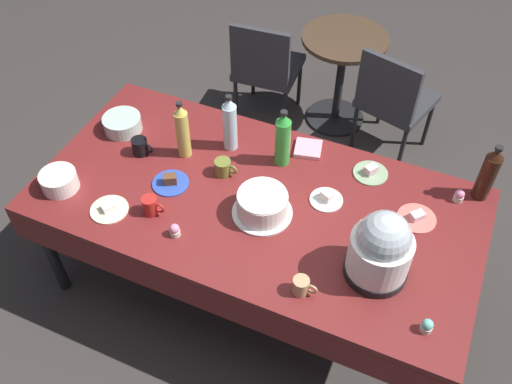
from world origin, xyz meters
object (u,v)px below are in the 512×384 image
object	(u,v)px
slow_cooker	(381,249)
soda_bottle_water	(230,124)
soda_bottle_ginger_ale	(183,131)
coffee_mug_tan	(302,286)
cupcake_mint	(459,196)
potluck_table	(256,207)
coffee_mug_red	(151,206)
dessert_plate_sage	(371,172)
dessert_plate_white	(326,199)
coffee_mug_black	(140,147)
maroon_chair_left	(266,65)
cupcake_rose	(427,326)
dessert_plate_cream	(109,209)
ceramic_snack_bowl	(59,181)
dessert_plate_coral	(417,218)
frosted_layer_cake	(262,205)
cupcake_lemon	(175,230)
glass_salad_bowl	(122,124)
maroon_chair_right	(393,98)
soda_bottle_lime_soda	(283,139)
soda_bottle_cola	(488,174)
round_cafe_table	(342,64)
dessert_plate_cobalt	(170,182)
coffee_mug_olive	(223,167)

from	to	relation	value
slow_cooker	soda_bottle_water	xyz separation A→B (m)	(-0.93, 0.48, -0.01)
soda_bottle_ginger_ale	coffee_mug_tan	world-z (taller)	soda_bottle_ginger_ale
cupcake_mint	potluck_table	bearing A→B (deg)	-156.68
soda_bottle_ginger_ale	coffee_mug_red	size ratio (longest dim) A/B	2.90
dessert_plate_sage	dessert_plate_white	size ratio (longest dim) A/B	1.09
cupcake_mint	coffee_mug_black	bearing A→B (deg)	-168.09
soda_bottle_ginger_ale	maroon_chair_left	xyz separation A→B (m)	(-0.07, 1.26, -0.42)
potluck_table	cupcake_rose	world-z (taller)	cupcake_rose
dessert_plate_cream	cupcake_mint	distance (m)	1.71
ceramic_snack_bowl	dessert_plate_sage	size ratio (longest dim) A/B	1.02
slow_cooker	dessert_plate_cream	xyz separation A→B (m)	(-1.28, -0.17, -0.16)
dessert_plate_coral	soda_bottle_ginger_ale	xyz separation A→B (m)	(-1.23, -0.05, 0.15)
frosted_layer_cake	maroon_chair_left	distance (m)	1.63
slow_cooker	soda_bottle_ginger_ale	size ratio (longest dim) A/B	1.06
cupcake_lemon	ceramic_snack_bowl	bearing A→B (deg)	177.13
soda_bottle_water	coffee_mug_black	bearing A→B (deg)	-150.05
coffee_mug_black	maroon_chair_left	size ratio (longest dim) A/B	0.15
glass_salad_bowl	maroon_chair_right	size ratio (longest dim) A/B	0.25
dessert_plate_coral	soda_bottle_lime_soda	world-z (taller)	soda_bottle_lime_soda
frosted_layer_cake	cupcake_rose	xyz separation A→B (m)	(0.86, -0.30, -0.03)
dessert_plate_coral	cupcake_lemon	size ratio (longest dim) A/B	2.78
slow_cooker	cupcake_lemon	bearing A→B (deg)	-169.40
coffee_mug_black	soda_bottle_cola	bearing A→B (deg)	13.68
soda_bottle_water	soda_bottle_ginger_ale	bearing A→B (deg)	-142.98
slow_cooker	dessert_plate_cream	world-z (taller)	slow_cooker
cupcake_lemon	dessert_plate_sage	bearing A→B (deg)	46.15
cupcake_rose	round_cafe_table	xyz separation A→B (m)	(-0.97, 2.01, -0.28)
soda_bottle_cola	ceramic_snack_bowl	bearing A→B (deg)	-157.74
ceramic_snack_bowl	cupcake_rose	world-z (taller)	ceramic_snack_bowl
cupcake_mint	maroon_chair_right	bearing A→B (deg)	117.81
dessert_plate_cobalt	soda_bottle_ginger_ale	xyz separation A→B (m)	(-0.04, 0.22, 0.15)
maroon_chair_right	soda_bottle_cola	bearing A→B (deg)	-56.31
soda_bottle_water	slow_cooker	bearing A→B (deg)	-27.27
ceramic_snack_bowl	coffee_mug_black	size ratio (longest dim) A/B	1.48
maroon_chair_left	ceramic_snack_bowl	bearing A→B (deg)	-102.56
dessert_plate_cobalt	cupcake_mint	bearing A→B (deg)	19.32
dessert_plate_sage	cupcake_rose	xyz separation A→B (m)	(0.45, -0.78, 0.02)
slow_cooker	dessert_plate_cream	size ratio (longest dim) A/B	1.95
dessert_plate_cobalt	coffee_mug_olive	world-z (taller)	coffee_mug_olive
dessert_plate_cobalt	coffee_mug_tan	distance (m)	0.89
dessert_plate_cobalt	coffee_mug_tan	bearing A→B (deg)	-21.73
potluck_table	maroon_chair_left	world-z (taller)	maroon_chair_left
maroon_chair_right	slow_cooker	bearing A→B (deg)	-80.21
dessert_plate_white	cupcake_rose	distance (m)	0.79
ceramic_snack_bowl	coffee_mug_tan	xyz separation A→B (m)	(1.32, -0.09, -0.00)
slow_cooker	soda_bottle_water	size ratio (longest dim) A/B	1.07
ceramic_snack_bowl	dessert_plate_coral	distance (m)	1.76
dessert_plate_cream	maroon_chair_left	world-z (taller)	maroon_chair_left
cupcake_rose	coffee_mug_olive	distance (m)	1.24
glass_salad_bowl	soda_bottle_water	size ratio (longest dim) A/B	0.62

